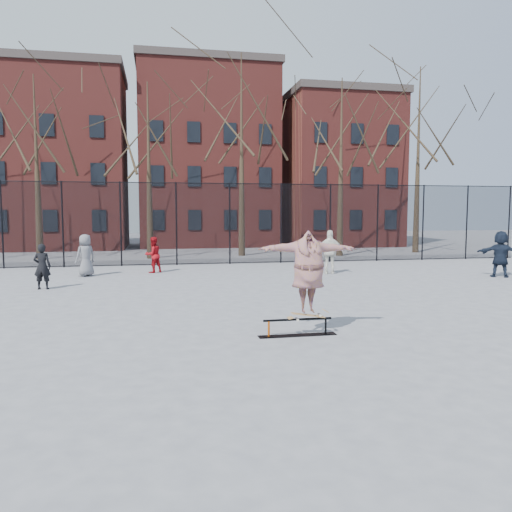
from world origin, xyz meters
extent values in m
plane|color=slate|center=(0.00, 0.00, 0.00)|extent=(100.00, 100.00, 0.00)
cube|color=black|center=(0.54, -1.46, 0.01)|extent=(1.67, 0.26, 0.01)
cylinder|color=#CD510C|center=(-0.08, -1.46, 0.17)|extent=(0.04, 0.04, 0.34)
cylinder|color=black|center=(1.16, -1.46, 0.17)|extent=(0.04, 0.04, 0.34)
cylinder|color=black|center=(0.54, -1.46, 0.34)|extent=(1.47, 0.05, 0.05)
imported|color=#443B95|center=(0.77, -1.46, 1.32)|extent=(2.13, 0.68, 1.71)
imported|color=slate|center=(-5.14, 9.41, 0.85)|extent=(0.98, 0.94, 1.69)
imported|color=black|center=(-6.10, 6.21, 0.76)|extent=(0.59, 0.42, 1.53)
imported|color=#9E0D14|center=(-2.50, 10.13, 0.76)|extent=(0.93, 0.88, 1.52)
imported|color=silver|center=(4.74, 8.31, 0.91)|extent=(1.16, 0.77, 1.83)
imported|color=#17202F|center=(11.00, 6.01, 0.92)|extent=(1.73, 1.38, 1.84)
cylinder|color=black|center=(-9.20, 13.00, 2.00)|extent=(0.07, 0.07, 4.00)
cylinder|color=black|center=(-6.60, 13.00, 2.00)|extent=(0.07, 0.07, 4.00)
cylinder|color=black|center=(-4.00, 13.00, 2.00)|extent=(0.07, 0.07, 4.00)
cylinder|color=black|center=(-1.40, 13.00, 2.00)|extent=(0.07, 0.07, 4.00)
cylinder|color=black|center=(1.20, 13.00, 2.00)|extent=(0.07, 0.07, 4.00)
cylinder|color=black|center=(3.80, 13.00, 2.00)|extent=(0.07, 0.07, 4.00)
cylinder|color=black|center=(6.40, 13.00, 2.00)|extent=(0.07, 0.07, 4.00)
cylinder|color=black|center=(9.00, 13.00, 2.00)|extent=(0.07, 0.07, 4.00)
cylinder|color=black|center=(11.60, 13.00, 2.00)|extent=(0.07, 0.07, 4.00)
cylinder|color=black|center=(14.20, 13.00, 2.00)|extent=(0.07, 0.07, 4.00)
cylinder|color=black|center=(16.80, 13.00, 2.00)|extent=(0.07, 0.07, 4.00)
cube|color=black|center=(0.00, 13.00, 2.00)|extent=(34.00, 0.01, 4.00)
cylinder|color=black|center=(0.00, 13.00, 3.96)|extent=(34.00, 0.04, 0.04)
cone|color=black|center=(-8.50, 17.80, 2.31)|extent=(0.40, 0.40, 4.62)
cone|color=black|center=(-3.00, 16.50, 2.31)|extent=(0.40, 0.40, 4.62)
cone|color=black|center=(2.50, 17.80, 2.31)|extent=(0.40, 0.40, 4.62)
cone|color=black|center=(8.00, 16.50, 2.31)|extent=(0.40, 0.40, 4.62)
cone|color=black|center=(13.50, 17.80, 2.31)|extent=(0.40, 0.40, 4.62)
cube|color=maroon|center=(-9.00, 26.00, 6.00)|extent=(9.00, 7.00, 12.00)
cube|color=maroon|center=(1.50, 26.00, 6.50)|extent=(10.00, 7.00, 13.00)
cube|color=maroon|center=(11.50, 26.00, 5.50)|extent=(8.00, 7.00, 11.00)
camera|label=1|loc=(-2.31, -11.37, 2.60)|focal=35.00mm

